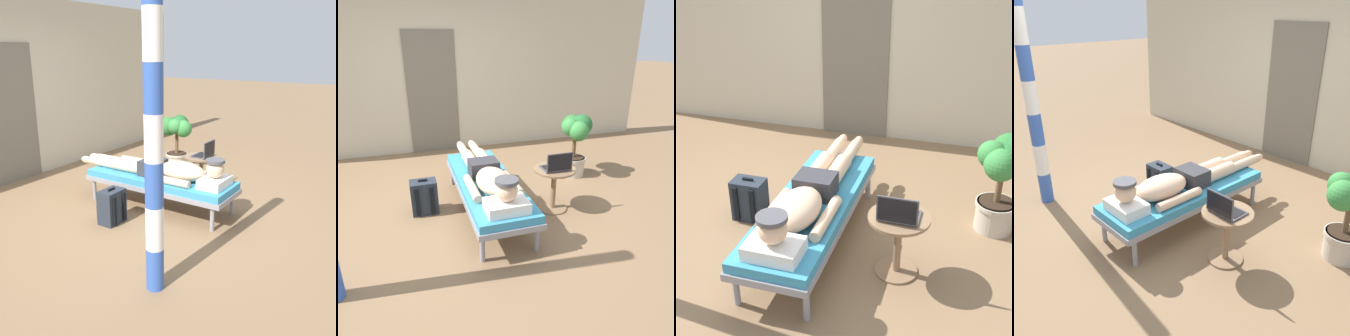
% 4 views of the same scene
% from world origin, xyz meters
% --- Properties ---
extents(ground_plane, '(40.00, 40.00, 0.00)m').
position_xyz_m(ground_plane, '(0.00, 0.00, 0.00)').
color(ground_plane, '#846647').
extents(house_wall_back, '(7.60, 0.20, 2.70)m').
position_xyz_m(house_wall_back, '(0.19, 2.45, 1.35)').
color(house_wall_back, beige).
rests_on(house_wall_back, ground).
extents(house_door_panel, '(0.84, 0.03, 2.04)m').
position_xyz_m(house_door_panel, '(-0.11, 2.34, 1.02)').
color(house_door_panel, '#6D6759').
rests_on(house_door_panel, ground).
extents(lounge_chair, '(0.64, 1.95, 0.42)m').
position_xyz_m(lounge_chair, '(0.19, -0.08, 0.35)').
color(lounge_chair, gray).
rests_on(lounge_chair, ground).
extents(person_reclining, '(0.53, 2.17, 0.33)m').
position_xyz_m(person_reclining, '(0.19, -0.17, 0.52)').
color(person_reclining, white).
rests_on(person_reclining, lounge_chair).
extents(side_table, '(0.48, 0.48, 0.52)m').
position_xyz_m(side_table, '(0.96, -0.26, 0.36)').
color(side_table, '#8C6B4C').
rests_on(side_table, ground).
extents(laptop, '(0.31, 0.24, 0.23)m').
position_xyz_m(laptop, '(0.96, -0.31, 0.58)').
color(laptop, '#4C4C51').
rests_on(laptop, side_table).
extents(backpack, '(0.30, 0.26, 0.42)m').
position_xyz_m(backpack, '(-0.50, 0.13, 0.20)').
color(backpack, '#262D38').
rests_on(backpack, ground).
extents(potted_plant, '(0.48, 0.63, 0.91)m').
position_xyz_m(potted_plant, '(1.71, 0.61, 0.56)').
color(potted_plant, '#BFB29E').
rests_on(potted_plant, ground).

